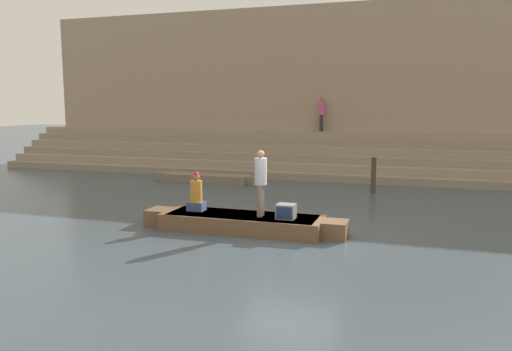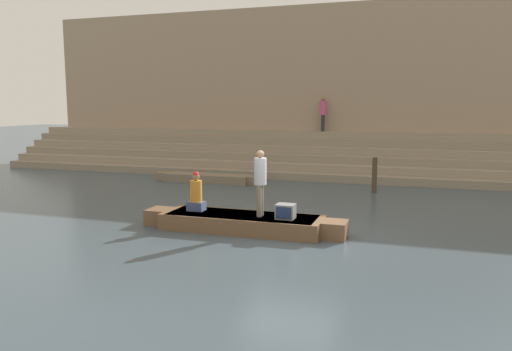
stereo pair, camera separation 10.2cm
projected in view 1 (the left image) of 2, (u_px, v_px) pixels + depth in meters
name	position (u px, v px, depth m)	size (l,w,h in m)	color
ground_plane	(291.00, 235.00, 12.91)	(120.00, 120.00, 0.00)	#3D4C56
ghat_steps	(349.00, 160.00, 23.69)	(36.00, 3.77, 2.05)	gray
back_wall	(356.00, 90.00, 25.06)	(34.20, 1.28, 8.31)	tan
rowboat_main	(242.00, 222.00, 13.41)	(5.60, 1.48, 0.43)	brown
person_standing	(261.00, 178.00, 13.07)	(0.33, 0.33, 1.75)	#756656
person_rowing	(196.00, 195.00, 13.84)	(0.46, 0.36, 1.10)	#3D4C75
tv_set	(286.00, 211.00, 12.88)	(0.48, 0.42, 0.38)	slate
moored_boat_shore	(207.00, 178.00, 21.84)	(4.91, 1.01, 0.35)	#756651
mooring_post	(373.00, 175.00, 19.20)	(0.19, 0.19, 1.36)	#473828
person_on_steps	(321.00, 112.00, 24.83)	(0.33, 0.33, 1.71)	#28282D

